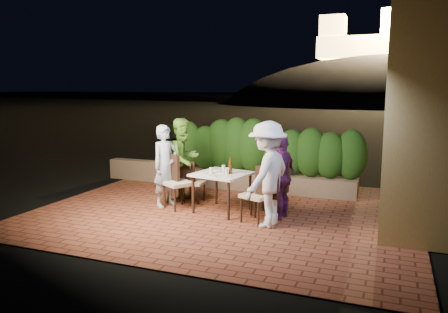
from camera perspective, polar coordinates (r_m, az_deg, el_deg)
The scene contains 32 objects.
ground at distance 8.11m, azimuth -0.86°, elevation -7.96°, with size 400.00×400.00×0.00m, color black.
terrace_floor at distance 8.57m, azimuth 0.41°, elevation -7.40°, with size 7.00×6.00×0.15m, color brown.
building_wall at distance 9.21m, azimuth 25.82°, elevation 9.08°, with size 1.60×5.00×5.00m, color olive.
window_pane at distance 8.69m, azimuth 20.68°, elevation 6.15°, with size 0.08×1.00×1.40m, color black.
window_frame at distance 8.69m, azimuth 20.62°, elevation 6.15°, with size 0.06×1.15×1.55m, color black.
planter at distance 10.10m, azimuth 5.13°, elevation -3.31°, with size 4.20×0.55×0.40m, color #735F49.
hedge at distance 9.97m, azimuth 5.19°, elevation 0.91°, with size 4.00×0.70×1.10m, color #1B4111, non-canonical shape.
parapet at distance 11.28m, azimuth -9.67°, elevation -1.84°, with size 2.20×0.30×0.50m, color #735F49.
hill at distance 67.49m, azimuth 20.45°, elevation 3.02°, with size 52.00×40.00×22.00m, color black.
fortress at distance 67.68m, azimuth 21.14°, elevation 15.32°, with size 26.00×8.00×8.00m, color #FFCC7A, non-canonical shape.
dining_table at distance 8.32m, azimuth -0.25°, elevation -4.69°, with size 0.95×0.95×0.75m, color white, non-canonical shape.
plate_nw at distance 8.21m, azimuth -2.58°, elevation -2.18°, with size 0.19×0.19×0.01m, color white.
plate_sw at distance 8.57m, azimuth -1.13°, elevation -1.69°, with size 0.23×0.23×0.01m, color white.
plate_ne at distance 7.89m, azimuth 0.41°, elevation -2.63°, with size 0.20×0.20×0.01m, color white.
plate_se at distance 8.31m, azimuth 2.15°, elevation -2.03°, with size 0.20×0.20×0.01m, color white.
plate_centre at distance 8.28m, azimuth -0.28°, elevation -2.06°, with size 0.22×0.22×0.01m, color white.
plate_front at distance 7.94m, azimuth -1.50°, elevation -2.55°, with size 0.20×0.20×0.01m, color white.
glass_nw at distance 8.19m, azimuth -1.71°, elevation -1.83°, with size 0.07×0.07×0.12m, color silver.
glass_sw at distance 8.41m, azimuth -0.04°, elevation -1.52°, with size 0.07×0.07×0.12m, color silver.
glass_ne at distance 8.10m, azimuth 0.34°, elevation -2.00°, with size 0.06×0.06×0.10m, color silver.
glass_se at distance 8.28m, azimuth 0.76°, elevation -1.75°, with size 0.06×0.06×0.10m, color silver.
beer_bottle at distance 8.14m, azimuth 0.83°, elevation -1.11°, with size 0.06×0.06×0.33m, color #49270C, non-canonical shape.
bowl at distance 8.52m, azimuth 0.33°, elevation -1.67°, with size 0.15×0.15×0.04m, color white.
chair_left_front at distance 8.57m, azimuth -6.01°, elevation -3.32°, with size 0.49×0.49×1.05m, color black, non-canonical shape.
chair_left_back at distance 9.03m, azimuth -3.93°, elevation -3.33°, with size 0.39×0.39×0.84m, color black, non-canonical shape.
chair_right_front at distance 7.66m, azimuth 4.32°, elevation -4.93°, with size 0.47×0.47×1.01m, color black, non-canonical shape.
chair_right_back at distance 8.10m, azimuth 5.57°, elevation -4.03°, with size 0.49×0.49×1.05m, color black, non-canonical shape.
diner_blue at distance 8.70m, azimuth -7.65°, elevation -1.22°, with size 0.59×0.39×1.63m, color #9DB1CB.
diner_green at distance 9.12m, azimuth -5.33°, elevation -0.40°, with size 0.84×0.65×1.73m, color #6CB739.
diner_white at distance 7.40m, azimuth 5.71°, elevation -2.33°, with size 1.16×0.67×1.80m, color white.
diner_purple at distance 7.92m, azimuth 7.54°, elevation -2.62°, with size 0.89×0.37×1.52m, color #5F2165.
parapet_lamp at distance 11.06m, azimuth -8.29°, elevation -0.34°, with size 0.10×0.10×0.14m, color orange.
Camera 1 is at (2.93, -7.18, 2.34)m, focal length 35.00 mm.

